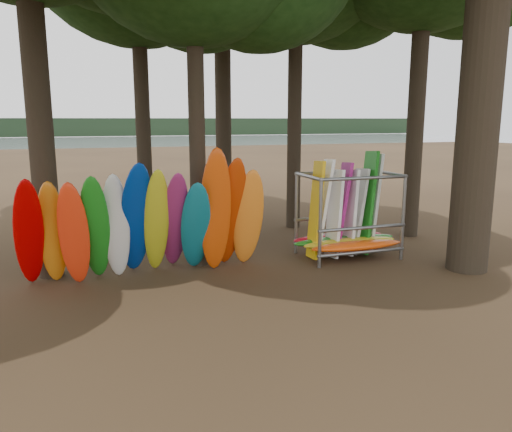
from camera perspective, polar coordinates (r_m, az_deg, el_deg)
name	(u,v)px	position (r m, az deg, el deg)	size (l,w,h in m)	color
ground	(298,289)	(11.22, 4.83, -8.28)	(120.00, 120.00, 0.00)	#47331E
lake	(119,148)	(69.92, -15.43, 7.55)	(160.00, 160.00, 0.00)	gray
far_shore	(103,127)	(119.78, -17.03, 9.69)	(160.00, 4.00, 4.00)	black
kayak_row	(156,223)	(11.89, -11.35, -0.78)	(5.82, 2.02, 3.20)	#C60001
storage_rack	(348,218)	(13.75, 10.47, -0.24)	(3.06, 1.57, 2.87)	gray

